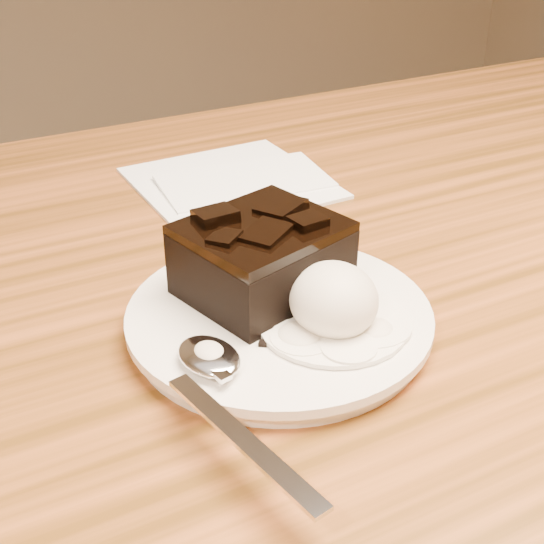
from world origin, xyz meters
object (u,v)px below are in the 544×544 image
ice_cream_scoop (334,300)px  napkin (231,181)px  plate (279,320)px  brownie (262,262)px  spoon (209,359)px

ice_cream_scoop → napkin: bearing=78.7°
napkin → ice_cream_scoop: bearing=-101.3°
plate → napkin: 0.25m
ice_cream_scoop → napkin: (0.05, 0.27, -0.03)m
plate → brownie: 0.04m
ice_cream_scoop → spoon: ice_cream_scoop is taller
ice_cream_scoop → spoon: (-0.09, -0.00, -0.01)m
plate → napkin: bearing=72.4°
brownie → ice_cream_scoop: brownie is taller
spoon → napkin: 0.30m
napkin → spoon: bearing=-117.3°
brownie → napkin: 0.22m
plate → napkin: plate is taller
brownie → spoon: bearing=-137.4°
plate → brownie: bearing=88.1°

